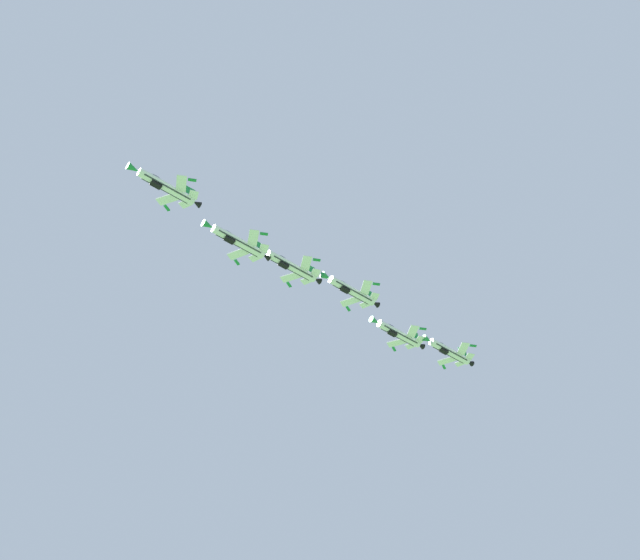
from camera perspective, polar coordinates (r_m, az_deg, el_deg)
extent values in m
cylinder|color=silver|center=(154.11, -11.06, 6.64)|extent=(10.93, 8.07, 1.70)
cube|color=#2D3338|center=(153.77, -11.08, 6.52)|extent=(9.19, 6.81, 0.44)
cone|color=#197A38|center=(152.46, -13.38, 7.85)|extent=(2.86, 2.63, 1.56)
cone|color=black|center=(155.95, -8.93, 5.51)|extent=(2.09, 2.02, 1.36)
ellipsoid|color=#192333|center=(153.93, -11.87, 7.24)|extent=(3.29, 2.72, 1.13)
cube|color=black|center=(152.99, -11.80, 6.80)|extent=(2.45, 2.16, 0.87)
cube|color=silver|center=(152.83, -10.02, 6.89)|extent=(2.31, 4.37, 0.32)
cube|color=#197A38|center=(151.83, -9.25, 7.16)|extent=(1.64, 0.72, 0.26)
cube|color=silver|center=(156.17, -11.00, 5.77)|extent=(4.60, 3.67, 0.32)
cube|color=#197A38|center=(157.83, -11.04, 5.15)|extent=(1.26, 1.67, 0.26)
cube|color=silver|center=(154.51, -9.15, 6.10)|extent=(2.11, 2.50, 0.22)
cube|color=silver|center=(156.44, -9.74, 5.46)|extent=(2.78, 2.65, 0.22)
cube|color=#197A38|center=(156.70, -9.45, 6.28)|extent=(2.31, 1.67, 2.60)
cylinder|color=silver|center=(157.76, -5.92, 2.78)|extent=(10.93, 8.07, 1.70)
cube|color=#2D3338|center=(157.41, -5.93, 2.66)|extent=(9.20, 6.82, 0.51)
cone|color=#197A38|center=(155.35, -8.10, 3.93)|extent=(2.86, 2.63, 1.56)
cone|color=black|center=(160.30, -3.93, 1.71)|extent=(2.09, 2.02, 1.36)
ellipsoid|color=#192333|center=(157.32, -6.71, 3.35)|extent=(3.32, 2.76, 1.18)
cube|color=black|center=(156.39, -6.58, 2.93)|extent=(2.48, 2.19, 0.93)
cube|color=silver|center=(156.90, -4.86, 3.06)|extent=(2.31, 4.37, 0.54)
cube|color=#197A38|center=(156.20, -4.08, 3.35)|extent=(1.65, 0.73, 0.28)
cube|color=silver|center=(159.77, -5.95, 1.91)|extent=(4.60, 3.66, 0.54)
cube|color=#197A38|center=(161.36, -6.04, 1.29)|extent=(1.26, 1.68, 0.28)
cube|color=silver|center=(158.83, -4.09, 2.30)|extent=(2.11, 2.50, 0.34)
cube|color=silver|center=(160.49, -4.73, 1.64)|extent=(2.78, 2.65, 0.34)
cube|color=#197A38|center=(160.89, -4.50, 2.45)|extent=(2.39, 1.78, 2.61)
cylinder|color=silver|center=(163.24, -2.06, 1.00)|extent=(10.93, 8.07, 1.70)
cube|color=#2D3338|center=(162.92, -2.06, 0.88)|extent=(9.19, 6.80, 0.43)
cone|color=#197A38|center=(160.33, -4.09, 2.09)|extent=(2.86, 2.63, 1.56)
cone|color=black|center=(166.23, -0.20, 0.00)|extent=(2.09, 2.02, 1.36)
ellipsoid|color=#192333|center=(162.59, -2.79, 1.56)|extent=(3.29, 2.71, 1.12)
cube|color=black|center=(161.77, -2.67, 1.12)|extent=(2.45, 2.15, 0.86)
cube|color=silver|center=(162.45, -1.02, 1.22)|extent=(2.31, 4.37, 0.29)
cube|color=#197A38|center=(161.77, -0.25, 1.47)|extent=(1.64, 0.72, 0.25)
cube|color=silver|center=(165.43, -2.13, 0.22)|extent=(4.60, 3.67, 0.29)
cube|color=#197A38|center=(167.14, -2.26, -0.33)|extent=(1.25, 1.67, 0.25)
cube|color=silver|center=(164.62, -0.32, 0.53)|extent=(2.11, 2.50, 0.21)
cube|color=silver|center=(166.35, -0.98, -0.05)|extent=(2.78, 2.65, 0.21)
cube|color=#197A38|center=(166.60, -0.73, 0.73)|extent=(2.30, 1.66, 2.60)
cylinder|color=silver|center=(170.06, 2.34, -0.79)|extent=(10.93, 8.07, 1.70)
cube|color=#2D3338|center=(169.73, 2.35, -0.90)|extent=(9.20, 6.82, 0.51)
cone|color=#197A38|center=(166.61, 0.47, 0.23)|extent=(2.86, 2.63, 1.56)
cone|color=black|center=(173.52, 4.04, -1.72)|extent=(2.09, 2.02, 1.36)
ellipsoid|color=#192333|center=(169.21, 1.64, -0.27)|extent=(3.32, 2.76, 1.18)
cube|color=black|center=(168.42, 1.80, -0.68)|extent=(2.47, 2.19, 0.92)
cube|color=silver|center=(169.57, 3.35, -0.55)|extent=(2.31, 4.37, 0.52)
cube|color=#197A38|center=(169.12, 4.10, -0.29)|extent=(1.65, 0.73, 0.28)
cube|color=silver|center=(172.18, 2.22, -1.55)|extent=(4.60, 3.66, 0.52)
cube|color=#197A38|center=(173.83, 2.05, -2.09)|extent=(1.26, 1.68, 0.28)
cube|color=silver|center=(171.91, 3.96, -1.21)|extent=(2.11, 2.50, 0.33)
cube|color=silver|center=(173.42, 3.30, -1.78)|extent=(2.78, 2.65, 0.33)
cube|color=#197A38|center=(173.77, 3.50, -1.03)|extent=(2.38, 1.78, 2.61)
cylinder|color=silver|center=(177.47, 5.74, -3.90)|extent=(10.93, 8.07, 1.70)
cube|color=#2D3338|center=(177.18, 5.75, -4.02)|extent=(9.19, 6.80, 0.40)
cone|color=#197A38|center=(173.53, 4.02, -2.99)|extent=(2.86, 2.63, 1.56)
cone|color=black|center=(181.37, 7.30, -4.72)|extent=(2.09, 2.02, 1.36)
ellipsoid|color=#192333|center=(176.39, 5.10, -3.41)|extent=(3.27, 2.69, 1.10)
cube|color=black|center=(175.75, 5.24, -3.84)|extent=(2.44, 2.14, 0.84)
cube|color=silver|center=(176.99, 6.73, -3.72)|extent=(2.31, 4.37, 0.20)
cube|color=#197A38|center=(176.53, 7.46, -3.53)|extent=(1.64, 0.72, 0.24)
cube|color=silver|center=(179.82, 5.58, -4.54)|extent=(4.60, 3.66, 0.20)
cube|color=#197A38|center=(181.62, 5.38, -5.00)|extent=(1.25, 1.67, 0.24)
cube|color=silver|center=(179.58, 7.27, -4.29)|extent=(2.11, 2.50, 0.16)
cube|color=silver|center=(181.22, 6.59, -4.76)|extent=(2.78, 2.64, 0.16)
cube|color=#197A38|center=(181.33, 6.81, -4.04)|extent=(2.27, 1.61, 2.60)
cylinder|color=silver|center=(184.67, 9.37, -5.14)|extent=(10.93, 8.07, 1.70)
cube|color=#2D3338|center=(184.38, 9.40, -5.25)|extent=(9.20, 6.82, 0.50)
cone|color=#197A38|center=(180.34, 7.79, -4.30)|extent=(2.86, 2.63, 1.56)
cone|color=black|center=(188.92, 10.80, -5.89)|extent=(2.09, 2.02, 1.36)
ellipsoid|color=#192333|center=(183.46, 8.77, -4.68)|extent=(3.31, 2.75, 1.17)
cube|color=black|center=(182.84, 8.94, -5.08)|extent=(2.47, 2.18, 0.91)
cube|color=silver|center=(184.48, 10.32, -4.92)|extent=(2.31, 4.37, 0.49)
cube|color=#197A38|center=(184.24, 11.02, -4.70)|extent=(1.65, 0.73, 0.28)
cube|color=silver|center=(186.92, 9.18, -5.78)|extent=(4.60, 3.67, 0.49)
cube|color=#197A38|center=(188.62, 8.97, -6.24)|extent=(1.26, 1.68, 0.28)
cube|color=silver|center=(187.17, 10.79, -5.46)|extent=(2.11, 2.50, 0.31)
cube|color=silver|center=(188.58, 10.13, -5.96)|extent=(2.78, 2.65, 0.31)
cube|color=#197A38|center=(188.81, 10.30, -5.26)|extent=(2.37, 1.76, 2.61)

